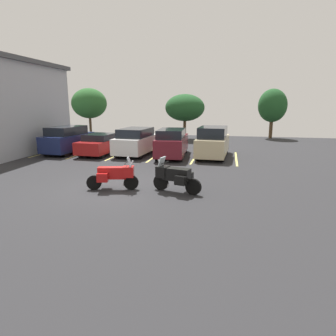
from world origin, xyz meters
The scene contains 13 objects.
ground centered at (0.00, 0.00, -0.05)m, with size 44.00×44.00×0.10m, color #262628.
motorcycle_touring centered at (0.07, -0.20, 0.65)m, with size 2.17×1.00×1.40m.
motorcycle_second centered at (2.62, -0.03, 0.68)m, with size 2.10×1.10×1.44m.
parking_stripes centered at (-1.57, 8.17, 0.00)m, with size 13.83×5.00×0.01m.
car_navy centered at (-6.81, 8.06, 0.98)m, with size 2.18×4.62×1.95m.
car_red centered at (-4.21, 8.05, 0.73)m, with size 2.12×4.58×1.47m.
car_white centered at (-1.66, 8.36, 0.94)m, with size 2.28×4.64×1.88m.
car_maroon centered at (0.97, 8.02, 0.95)m, with size 2.08×4.97×1.91m.
car_champagne centered at (3.70, 8.44, 1.01)m, with size 2.12×4.74×2.06m.
tree_rear centered at (-10.63, 19.55, 3.56)m, with size 3.86×3.86×5.21m.
tree_center_left centered at (0.34, 18.10, 3.14)m, with size 3.91×3.91×4.47m.
tree_left centered at (9.02, 20.85, 3.33)m, with size 2.88×2.88×5.04m.
tree_right centered at (-19.23, 17.45, 3.15)m, with size 4.71×4.71×4.66m.
Camera 1 is at (4.70, -11.53, 3.61)m, focal length 31.49 mm.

